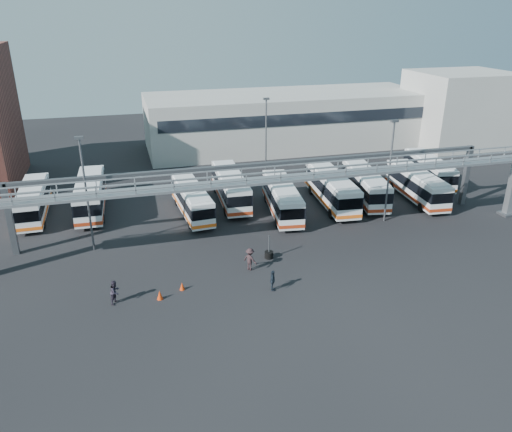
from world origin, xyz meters
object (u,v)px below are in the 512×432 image
object	(u,v)px
pedestrian_c	(250,259)
light_pole_back	(266,136)
bus_4	(230,186)
tire_stack	(269,254)
pedestrian_b	(115,292)
bus_0	(33,200)
bus_3	(192,199)
cone_right	(182,286)
cone_left	(160,295)
bus_8	(417,184)
bus_9	(429,169)
bus_6	(332,188)
light_pole_mid	(390,166)
bus_1	(90,194)
pedestrian_d	(273,281)
light_pole_left	(86,189)
bus_5	(282,197)

from	to	relation	value
pedestrian_c	light_pole_back	bearing A→B (deg)	-58.78
bus_4	tire_stack	bearing A→B (deg)	-86.21
pedestrian_b	bus_0	bearing A→B (deg)	55.59
bus_3	cone_right	world-z (taller)	bus_3
bus_0	cone_left	xyz separation A→B (m)	(10.79, -19.34, -1.41)
bus_3	bus_8	xyz separation A→B (m)	(24.64, -2.20, 0.11)
bus_9	bus_6	bearing A→B (deg)	-155.85
bus_3	light_pole_mid	bearing A→B (deg)	-24.12
pedestrian_b	pedestrian_c	size ratio (longest dim) A/B	0.95
bus_6	bus_8	size ratio (longest dim) A/B	1.06
bus_6	tire_stack	size ratio (longest dim) A/B	5.37
bus_0	tire_stack	world-z (taller)	bus_0
bus_1	pedestrian_d	world-z (taller)	bus_1
light_pole_left	light_pole_back	distance (m)	24.41
cone_left	tire_stack	bearing A→B (deg)	23.26
light_pole_mid	tire_stack	distance (m)	15.27
bus_6	pedestrian_d	size ratio (longest dim) A/B	6.95
bus_3	bus_5	distance (m)	9.24
light_pole_mid	bus_9	xyz separation A→B (m)	(10.88, 9.13, -3.97)
bus_3	bus_4	size ratio (longest dim) A/B	0.91
bus_0	bus_5	xyz separation A→B (m)	(24.59, -5.97, 0.04)
pedestrian_c	light_pole_mid	bearing A→B (deg)	-107.34
bus_1	pedestrian_c	xyz separation A→B (m)	(12.76, -16.80, -0.96)
light_pole_mid	bus_1	world-z (taller)	light_pole_mid
light_pole_left	bus_4	xyz separation A→B (m)	(14.25, 8.13, -3.85)
light_pole_back	bus_3	size ratio (longest dim) A/B	0.99
cone_left	bus_8	bearing A→B (deg)	24.29
bus_5	bus_9	distance (m)	20.74
bus_5	bus_6	distance (m)	6.03
bus_6	tire_stack	xyz separation A→B (m)	(-10.12, -10.24, -1.55)
bus_1	pedestrian_d	xyz separation A→B (m)	(13.57, -20.37, -1.08)
pedestrian_b	bus_4	bearing A→B (deg)	-1.94
bus_1	bus_4	size ratio (longest dim) A/B	1.02
bus_4	bus_6	distance (m)	10.94
bus_3	bus_9	distance (m)	29.32
light_pole_back	bus_1	world-z (taller)	light_pole_back
light_pole_left	bus_8	bearing A→B (deg)	5.83
pedestrian_b	bus_8	bearing A→B (deg)	-34.82
bus_0	pedestrian_b	xyz separation A→B (m)	(7.69, -18.97, -0.86)
light_pole_mid	bus_5	distance (m)	11.13
bus_3	bus_8	distance (m)	24.74
bus_6	tire_stack	bearing A→B (deg)	-129.82
pedestrian_b	bus_5	bearing A→B (deg)	-18.91
bus_0	bus_3	world-z (taller)	bus_0
light_pole_mid	bus_0	distance (m)	35.76
light_pole_mid	tire_stack	world-z (taller)	light_pole_mid
bus_5	pedestrian_b	xyz separation A→B (m)	(-16.90, -13.00, -0.90)
bus_5	tire_stack	world-z (taller)	bus_5
light_pole_left	bus_8	distance (m)	34.71
cone_left	light_pole_left	bearing A→B (deg)	116.37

